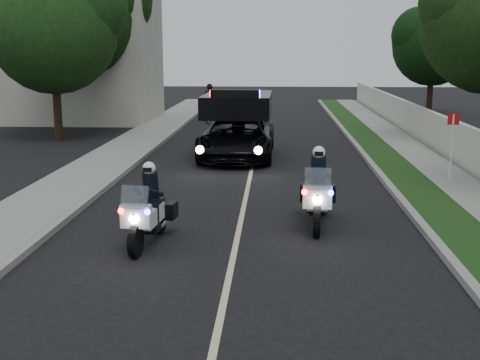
# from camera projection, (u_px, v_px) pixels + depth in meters

# --- Properties ---
(ground) EXTENTS (120.00, 120.00, 0.00)m
(ground) POSITION_uv_depth(u_px,v_px,m) (220.00, 318.00, 9.38)
(ground) COLOR black
(ground) RESTS_ON ground
(curb_right) EXTENTS (0.20, 60.00, 0.15)m
(curb_right) POSITION_uv_depth(u_px,v_px,m) (384.00, 180.00, 18.91)
(curb_right) COLOR gray
(curb_right) RESTS_ON ground
(grass_verge) EXTENTS (1.20, 60.00, 0.16)m
(grass_verge) POSITION_uv_depth(u_px,v_px,m) (408.00, 180.00, 18.87)
(grass_verge) COLOR #193814
(grass_verge) RESTS_ON ground
(sidewalk_right) EXTENTS (1.40, 60.00, 0.16)m
(sidewalk_right) POSITION_uv_depth(u_px,v_px,m) (452.00, 181.00, 18.79)
(sidewalk_right) COLOR gray
(sidewalk_right) RESTS_ON ground
(curb_left) EXTENTS (0.20, 60.00, 0.15)m
(curb_left) POSITION_uv_depth(u_px,v_px,m) (117.00, 177.00, 19.37)
(curb_left) COLOR gray
(curb_left) RESTS_ON ground
(sidewalk_left) EXTENTS (2.00, 60.00, 0.16)m
(sidewalk_left) POSITION_uv_depth(u_px,v_px,m) (82.00, 176.00, 19.43)
(sidewalk_left) COLOR gray
(sidewalk_left) RESTS_ON ground
(building_far) EXTENTS (8.00, 6.00, 7.00)m
(building_far) POSITION_uv_depth(u_px,v_px,m) (82.00, 58.00, 34.64)
(building_far) COLOR #A8A396
(building_far) RESTS_ON ground
(lane_marking) EXTENTS (0.12, 50.00, 0.01)m
(lane_marking) POSITION_uv_depth(u_px,v_px,m) (249.00, 181.00, 19.15)
(lane_marking) COLOR #BFB78C
(lane_marking) RESTS_ON ground
(police_moto_left) EXTENTS (0.90, 2.08, 1.72)m
(police_moto_left) POSITION_uv_depth(u_px,v_px,m) (149.00, 244.00, 12.93)
(police_moto_left) COLOR silver
(police_moto_left) RESTS_ON ground
(police_moto_right) EXTENTS (0.91, 2.19, 1.82)m
(police_moto_right) POSITION_uv_depth(u_px,v_px,m) (317.00, 225.00, 14.32)
(police_moto_right) COLOR white
(police_moto_right) RESTS_ON ground
(police_suv) EXTENTS (2.70, 5.71, 2.76)m
(police_suv) POSITION_uv_depth(u_px,v_px,m) (237.00, 158.00, 23.25)
(police_suv) COLOR black
(police_suv) RESTS_ON ground
(bicycle) EXTENTS (0.73, 1.88, 0.97)m
(bicycle) POSITION_uv_depth(u_px,v_px,m) (210.00, 122.00, 34.57)
(bicycle) COLOR black
(bicycle) RESTS_ON ground
(cyclist) EXTENTS (0.73, 0.51, 1.93)m
(cyclist) POSITION_uv_depth(u_px,v_px,m) (210.00, 122.00, 34.57)
(cyclist) COLOR black
(cyclist) RESTS_ON ground
(sign_post) EXTENTS (0.40, 0.40, 2.19)m
(sign_post) POSITION_uv_depth(u_px,v_px,m) (449.00, 184.00, 18.71)
(sign_post) COLOR #B80D15
(sign_post) RESTS_ON ground
(tree_right_e) EXTENTS (6.30, 6.30, 8.12)m
(tree_right_e) POSITION_uv_depth(u_px,v_px,m) (428.00, 115.00, 38.66)
(tree_right_e) COLOR black
(tree_right_e) RESTS_ON ground
(tree_left_near) EXTENTS (6.53, 6.53, 9.31)m
(tree_left_near) POSITION_uv_depth(u_px,v_px,m) (59.00, 139.00, 27.98)
(tree_left_near) COLOR #1A3E14
(tree_left_near) RESTS_ON ground
(tree_left_far) EXTENTS (6.62, 6.62, 10.40)m
(tree_left_far) POSITION_uv_depth(u_px,v_px,m) (88.00, 124.00, 33.56)
(tree_left_far) COLOR black
(tree_left_far) RESTS_ON ground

